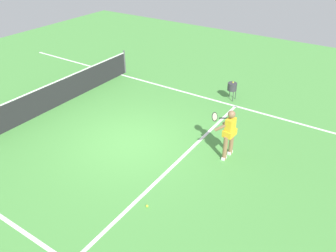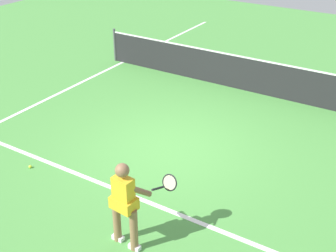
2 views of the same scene
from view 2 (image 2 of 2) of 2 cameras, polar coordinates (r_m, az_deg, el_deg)
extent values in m
plane|color=#4C9342|center=(10.10, 0.02, -2.84)|extent=(27.68, 27.68, 0.00)
cube|color=white|center=(8.86, -6.33, -7.96)|extent=(8.36, 0.10, 0.01)
cube|color=white|center=(12.57, -16.37, 2.52)|extent=(0.10, 19.29, 0.01)
cylinder|color=#4C4C51|center=(15.16, -6.67, 10.05)|extent=(0.08, 0.08, 1.07)
cube|color=#232326|center=(13.00, 9.19, 6.48)|extent=(8.88, 0.02, 0.95)
cube|color=white|center=(12.83, 9.36, 8.53)|extent=(8.88, 0.02, 0.04)
cylinder|color=#8C6647|center=(7.54, -6.41, -11.73)|extent=(0.13, 0.13, 0.78)
cylinder|color=#8C6647|center=(7.35, -4.30, -12.86)|extent=(0.13, 0.13, 0.78)
cube|color=white|center=(7.77, -6.27, -13.71)|extent=(0.20, 0.10, 0.08)
cube|color=white|center=(7.58, -4.20, -14.86)|extent=(0.20, 0.10, 0.08)
cube|color=gold|center=(7.04, -5.61, -8.26)|extent=(0.34, 0.23, 0.52)
cube|color=gold|center=(7.16, -5.53, -9.55)|extent=(0.42, 0.31, 0.20)
sphere|color=#8C6647|center=(6.81, -5.76, -5.55)|extent=(0.22, 0.22, 0.22)
cylinder|color=#8C6647|center=(7.20, -5.70, -7.14)|extent=(0.25, 0.48, 0.37)
cylinder|color=#8C6647|center=(7.03, -3.87, -8.01)|extent=(0.32, 0.46, 0.37)
cylinder|color=black|center=(7.12, -1.26, -7.81)|extent=(0.06, 0.30, 0.14)
torus|color=black|center=(7.35, 0.20, -7.09)|extent=(0.29, 0.14, 0.28)
cylinder|color=beige|center=(7.35, 0.20, -7.09)|extent=(0.25, 0.11, 0.23)
sphere|color=#D1E533|center=(9.84, -16.88, -4.89)|extent=(0.07, 0.07, 0.07)
camera|label=1|loc=(11.52, -56.14, 20.93)|focal=36.08mm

